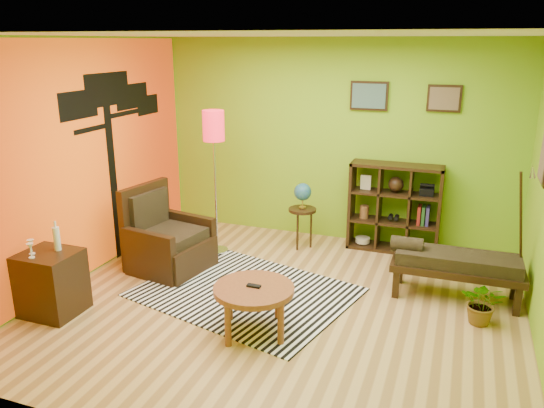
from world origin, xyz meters
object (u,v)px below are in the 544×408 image
(coffee_table, at_px, (254,293))
(cube_shelf, at_px, (395,208))
(globe_table, at_px, (303,199))
(bench, at_px, (453,263))
(side_cabinet, at_px, (51,282))
(floor_lamp, at_px, (214,139))
(potted_plant, at_px, (483,307))
(armchair, at_px, (166,244))

(coffee_table, height_order, cube_shelf, cube_shelf)
(coffee_table, bearing_deg, cube_shelf, 69.43)
(globe_table, distance_m, bench, 2.19)
(coffee_table, xyz_separation_m, side_cabinet, (-2.13, -0.36, -0.07))
(globe_table, distance_m, cube_shelf, 1.25)
(coffee_table, distance_m, floor_lamp, 2.42)
(floor_lamp, height_order, cube_shelf, floor_lamp)
(globe_table, height_order, potted_plant, globe_table)
(armchair, height_order, globe_table, armchair)
(side_cabinet, relative_size, globe_table, 1.08)
(bench, bearing_deg, coffee_table, -141.37)
(armchair, bearing_deg, side_cabinet, -110.01)
(armchair, distance_m, potted_plant, 3.72)
(coffee_table, xyz_separation_m, armchair, (-1.61, 1.06, -0.10))
(floor_lamp, bearing_deg, side_cabinet, -112.83)
(floor_lamp, distance_m, bench, 3.25)
(bench, bearing_deg, armchair, -173.78)
(floor_lamp, relative_size, bench, 1.34)
(armchair, bearing_deg, floor_lamp, 61.71)
(coffee_table, height_order, bench, bench)
(coffee_table, height_order, armchair, armchair)
(armchair, height_order, potted_plant, armchair)
(floor_lamp, bearing_deg, coffee_table, -54.59)
(floor_lamp, relative_size, cube_shelf, 1.59)
(floor_lamp, xyz_separation_m, globe_table, (1.03, 0.55, -0.85))
(floor_lamp, bearing_deg, armchair, -118.29)
(side_cabinet, distance_m, globe_table, 3.29)
(floor_lamp, bearing_deg, potted_plant, -13.65)
(armchair, xyz_separation_m, potted_plant, (3.71, -0.13, -0.14))
(coffee_table, bearing_deg, armchair, 146.66)
(globe_table, xyz_separation_m, bench, (2.00, -0.86, -0.28))
(coffee_table, relative_size, side_cabinet, 0.79)
(floor_lamp, distance_m, potted_plant, 3.70)
(potted_plant, bearing_deg, cube_shelf, 123.37)
(armchair, distance_m, side_cabinet, 1.51)
(globe_table, bearing_deg, armchair, -138.57)
(cube_shelf, distance_m, potted_plant, 2.08)
(side_cabinet, height_order, floor_lamp, floor_lamp)
(cube_shelf, distance_m, bench, 1.46)
(floor_lamp, xyz_separation_m, potted_plant, (3.35, -0.81, -1.37))
(floor_lamp, relative_size, potted_plant, 4.12)
(bench, bearing_deg, side_cabinet, -155.41)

